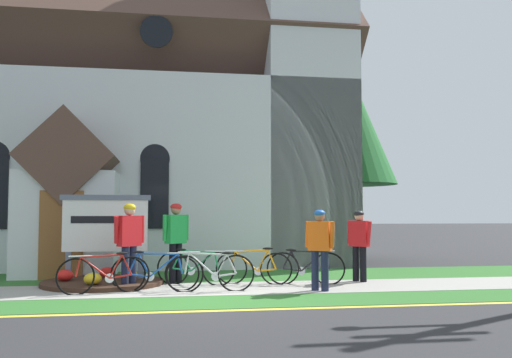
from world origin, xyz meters
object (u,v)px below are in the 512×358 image
(bicycle_yellow, at_px, (211,272))
(bicycle_black, at_px, (305,267))
(cyclist_in_yellow_jersey, at_px, (359,240))
(cyclist_in_white_jersey, at_px, (129,238))
(roadside_conifer, at_px, (338,114))
(bicycle_orange, at_px, (195,267))
(cyclist_in_blue_jersey, at_px, (176,235))
(bicycle_green, at_px, (105,274))
(cyclist_in_red_jersey, at_px, (320,244))
(bicycle_red, at_px, (155,272))
(church_sign, at_px, (105,226))
(bicycle_silver, at_px, (254,267))

(bicycle_yellow, distance_m, bicycle_black, 2.31)
(cyclist_in_yellow_jersey, bearing_deg, bicycle_black, -169.64)
(cyclist_in_white_jersey, xyz_separation_m, roadside_conifer, (6.74, 6.93, 4.04))
(bicycle_yellow, height_order, bicycle_orange, bicycle_yellow)
(cyclist_in_white_jersey, height_order, cyclist_in_blue_jersey, cyclist_in_blue_jersey)
(bicycle_green, distance_m, roadside_conifer, 11.47)
(cyclist_in_white_jersey, bearing_deg, roadside_conifer, 45.78)
(bicycle_yellow, distance_m, bicycle_orange, 1.16)
(bicycle_yellow, xyz_separation_m, cyclist_in_red_jersey, (2.17, -0.27, 0.56))
(bicycle_yellow, xyz_separation_m, roadside_conifer, (5.09, 7.69, 4.70))
(bicycle_red, relative_size, cyclist_in_white_jersey, 1.01)
(church_sign, height_order, bicycle_orange, church_sign)
(cyclist_in_yellow_jersey, height_order, cyclist_in_blue_jersey, cyclist_in_blue_jersey)
(bicycle_green, distance_m, bicycle_red, 0.99)
(bicycle_yellow, bearing_deg, cyclist_in_red_jersey, -6.97)
(church_sign, bearing_deg, bicycle_black, -11.64)
(church_sign, distance_m, cyclist_in_red_jersey, 4.85)
(bicycle_silver, xyz_separation_m, bicycle_black, (1.12, -0.18, 0.00))
(bicycle_orange, bearing_deg, bicycle_yellow, -77.12)
(cyclist_in_blue_jersey, bearing_deg, bicycle_silver, -17.40)
(church_sign, distance_m, bicycle_orange, 2.26)
(bicycle_orange, bearing_deg, cyclist_in_blue_jersey, 133.81)
(cyclist_in_red_jersey, bearing_deg, roadside_conifer, 69.82)
(roadside_conifer, bearing_deg, bicycle_silver, -121.37)
(bicycle_orange, xyz_separation_m, cyclist_in_white_jersey, (-1.39, -0.36, 0.67))
(bicycle_yellow, height_order, bicycle_red, bicycle_red)
(bicycle_green, relative_size, cyclist_in_red_jersey, 1.07)
(bicycle_silver, bearing_deg, cyclist_in_white_jersey, -174.40)
(bicycle_red, distance_m, cyclist_in_yellow_jersey, 4.69)
(roadside_conifer, bearing_deg, bicycle_green, -133.25)
(bicycle_green, bearing_deg, bicycle_orange, 30.16)
(bicycle_orange, xyz_separation_m, bicycle_red, (-0.85, -0.81, -0.01))
(bicycle_green, distance_m, cyclist_in_red_jersey, 4.29)
(bicycle_red, bearing_deg, bicycle_black, 9.21)
(bicycle_silver, distance_m, roadside_conifer, 9.12)
(bicycle_orange, distance_m, cyclist_in_blue_jersey, 0.91)
(bicycle_yellow, relative_size, cyclist_in_red_jersey, 1.08)
(cyclist_in_red_jersey, xyz_separation_m, roadside_conifer, (2.92, 7.96, 4.14))
(church_sign, bearing_deg, bicycle_red, -51.75)
(church_sign, xyz_separation_m, bicycle_black, (4.38, -0.90, -0.91))
(cyclist_in_yellow_jersey, distance_m, cyclist_in_red_jersey, 1.88)
(bicycle_orange, distance_m, cyclist_in_white_jersey, 1.58)
(bicycle_yellow, bearing_deg, bicycle_green, 177.87)
(church_sign, relative_size, bicycle_yellow, 1.12)
(bicycle_orange, relative_size, cyclist_in_blue_jersey, 0.94)
(bicycle_orange, bearing_deg, bicycle_silver, -4.53)
(bicycle_yellow, bearing_deg, bicycle_orange, 102.88)
(bicycle_black, distance_m, cyclist_in_yellow_jersey, 1.47)
(bicycle_black, xyz_separation_m, cyclist_in_yellow_jersey, (1.33, 0.24, 0.57))
(cyclist_in_red_jersey, bearing_deg, bicycle_silver, 131.42)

